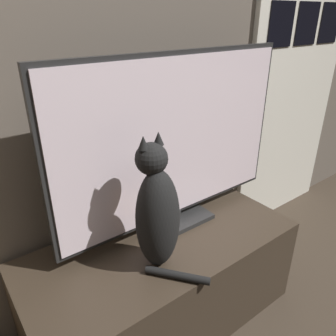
% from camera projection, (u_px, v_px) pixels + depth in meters
% --- Properties ---
extents(wall_back, '(4.80, 0.05, 2.60)m').
position_uv_depth(wall_back, '(110.00, 5.00, 1.19)').
color(wall_back, '#60564C').
rests_on(wall_back, ground_plane).
extents(tv_stand, '(1.14, 0.53, 0.42)m').
position_uv_depth(tv_stand, '(163.00, 281.00, 1.43)').
color(tv_stand, '#33281E').
rests_on(tv_stand, ground_plane).
extents(tv, '(1.09, 0.18, 0.73)m').
position_uv_depth(tv, '(176.00, 144.00, 1.33)').
color(tv, black).
rests_on(tv, tv_stand).
extents(cat, '(0.17, 0.29, 0.51)m').
position_uv_depth(cat, '(157.00, 213.00, 1.14)').
color(cat, black).
rests_on(cat, tv_stand).
extents(door, '(0.84, 0.04, 2.05)m').
position_uv_depth(door, '(299.00, 56.00, 1.92)').
color(door, silver).
rests_on(door, ground_plane).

